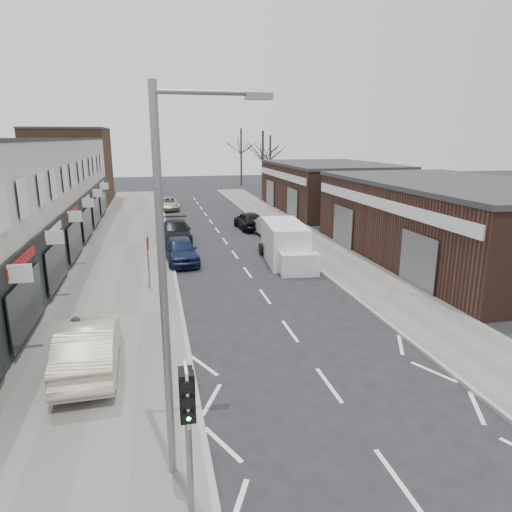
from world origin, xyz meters
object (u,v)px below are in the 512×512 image
parked_car_left_b (176,232)px  parked_car_left_c (168,204)px  pedestrian (77,339)px  traffic_light (187,407)px  street_lamp (172,272)px  sedan_on_pavement (89,345)px  parked_car_right_a (269,226)px  white_van (285,244)px  warning_sign (148,246)px  parked_car_right_b (249,220)px  parked_car_left_a (181,250)px

parked_car_left_b → parked_car_left_c: size_ratio=1.14×
pedestrian → parked_car_left_b: 18.03m
traffic_light → pedestrian: 7.70m
street_lamp → parked_car_left_b: (1.13, 23.27, -3.87)m
parked_car_left_b → parked_car_left_c: bearing=90.9°
sedan_on_pavement → parked_car_right_a: size_ratio=1.06×
pedestrian → parked_car_right_a: (10.92, 18.05, -0.16)m
white_van → parked_car_left_c: white_van is taller
warning_sign → parked_car_right_b: (7.73, 13.92, -1.47)m
traffic_light → parked_car_right_a: 26.23m
parked_car_left_c → parked_car_right_a: (6.90, -14.75, 0.12)m
parked_car_right_a → warning_sign: bearing=47.4°
parked_car_left_c → sedan_on_pavement: bearing=-97.9°
sedan_on_pavement → parked_car_right_b: 23.60m
sedan_on_pavement → pedestrian: 0.70m
white_van → parked_car_left_c: bearing=110.9°
parked_car_right_b → parked_car_left_a: bearing=52.7°
pedestrian → parked_car_left_a: (4.02, 11.96, -0.16)m
parked_car_left_a → pedestrian: bearing=-112.3°
street_lamp → sedan_on_pavement: 6.80m
warning_sign → sedan_on_pavement: (-1.83, -7.65, -1.28)m
warning_sign → parked_car_left_a: (1.76, 4.86, -1.45)m
warning_sign → parked_car_left_a: bearing=70.1°
traffic_light → street_lamp: size_ratio=0.39×
pedestrian → parked_car_left_a: pedestrian is taller
sedan_on_pavement → pedestrian: bearing=-54.0°
white_van → parked_car_right_b: 10.33m
parked_car_left_a → parked_car_right_b: bearing=52.9°
street_lamp → parked_car_left_c: street_lamp is taller
parked_car_left_b → sedan_on_pavement: bearing=-100.3°
sedan_on_pavement → parked_car_left_c: sedan_on_pavement is taller
traffic_light → parked_car_right_b: 28.84m
warning_sign → parked_car_right_b: bearing=60.9°
parked_car_left_a → parked_car_left_b: size_ratio=0.85×
traffic_light → warning_sign: 14.04m
pedestrian → parked_car_left_c: bearing=-115.9°
street_lamp → parked_car_left_b: bearing=87.2°
warning_sign → parked_car_left_c: bearing=86.1°
warning_sign → pedestrian: size_ratio=1.71×
parked_car_left_a → parked_car_left_b: (0.00, 5.61, -0.00)m
street_lamp → parked_car_right_b: bearing=75.1°
parked_car_left_b → parked_car_right_b: (5.97, 3.45, -0.02)m
pedestrian → parked_car_left_b: (4.02, 17.57, -0.16)m
traffic_light → white_van: bearing=68.4°
street_lamp → parked_car_right_b: size_ratio=1.87×
parked_car_left_c → parked_car_right_b: 13.20m
sedan_on_pavement → parked_car_right_a: bearing=-121.1°
white_van → sedan_on_pavement: 14.78m
white_van → pedestrian: white_van is taller
pedestrian → parked_car_left_c: size_ratio=0.35×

